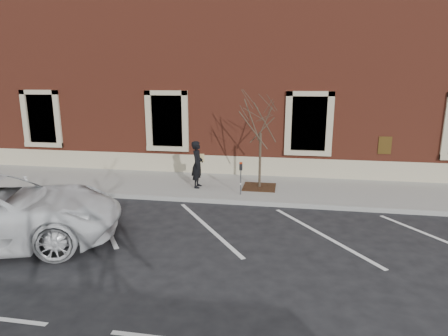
# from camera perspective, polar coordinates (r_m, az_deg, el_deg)

# --- Properties ---
(ground) EXTENTS (120.00, 120.00, 0.00)m
(ground) POSITION_cam_1_polar(r_m,az_deg,el_deg) (12.93, -0.45, -5.35)
(ground) COLOR #28282B
(ground) RESTS_ON ground
(sidewalk_near) EXTENTS (40.00, 3.50, 0.15)m
(sidewalk_near) POSITION_cam_1_polar(r_m,az_deg,el_deg) (14.56, 0.77, -2.91)
(sidewalk_near) COLOR gray
(sidewalk_near) RESTS_ON ground
(curb_near) EXTENTS (40.00, 0.12, 0.15)m
(curb_near) POSITION_cam_1_polar(r_m,az_deg,el_deg) (12.86, -0.49, -5.10)
(curb_near) COLOR #9E9E99
(curb_near) RESTS_ON ground
(parking_stripes) EXTENTS (28.00, 4.40, 0.01)m
(parking_stripes) POSITION_cam_1_polar(r_m,az_deg,el_deg) (10.91, -2.53, -8.96)
(parking_stripes) COLOR silver
(parking_stripes) RESTS_ON ground
(building_civic) EXTENTS (40.00, 8.62, 8.00)m
(building_civic) POSITION_cam_1_polar(r_m,az_deg,el_deg) (19.92, 3.58, 12.83)
(building_civic) COLOR maroon
(building_civic) RESTS_ON ground
(man) EXTENTS (0.45, 0.66, 1.77)m
(man) POSITION_cam_1_polar(r_m,az_deg,el_deg) (14.10, -4.08, 0.56)
(man) COLOR black
(man) RESTS_ON sidewalk_near
(parking_meter) EXTENTS (0.11, 0.08, 1.18)m
(parking_meter) POSITION_cam_1_polar(r_m,az_deg,el_deg) (13.14, 2.58, -0.65)
(parking_meter) COLOR #595B60
(parking_meter) RESTS_ON sidewalk_near
(tree_grate) EXTENTS (1.22, 1.22, 0.03)m
(tree_grate) POSITION_cam_1_polar(r_m,az_deg,el_deg) (14.30, 5.41, -2.89)
(tree_grate) COLOR #3E2214
(tree_grate) RESTS_ON sidewalk_near
(sapling) EXTENTS (2.26, 2.26, 3.77)m
(sapling) POSITION_cam_1_polar(r_m,az_deg,el_deg) (13.80, 5.65, 7.61)
(sapling) COLOR #46352A
(sapling) RESTS_ON sidewalk_near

